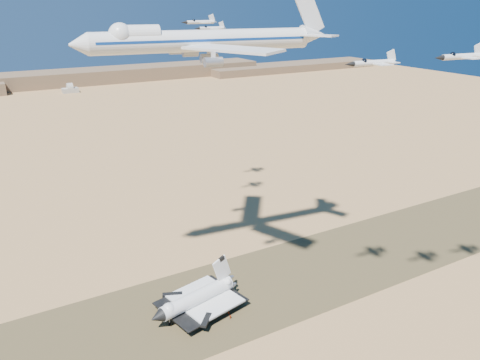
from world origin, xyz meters
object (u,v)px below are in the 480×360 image
shuttle (197,299)px  crew_a (229,312)px  chase_jet_a (373,63)px  chase_jet_d (200,22)px  chase_jet_b (461,56)px  chase_jet_e (211,28)px  carrier_747 (197,41)px  crew_c (230,317)px  crew_b (216,310)px

shuttle → crew_a: (8.88, -7.53, -3.88)m
chase_jet_a → chase_jet_d: (-7.75, 93.43, 7.65)m
chase_jet_b → chase_jet_d: 111.04m
crew_a → chase_jet_b: chase_jet_b is taller
chase_jet_e → crew_a: bearing=-112.2°
chase_jet_b → chase_jet_e: (-6.32, 132.59, 1.57)m
carrier_747 → chase_jet_a: 57.71m
shuttle → chase_jet_e: (48.26, 82.37, 87.46)m
crew_a → crew_c: bearing=141.8°
crew_c → chase_jet_d: size_ratio=0.11×
carrier_747 → crew_c: size_ratio=52.68×
carrier_747 → chase_jet_e: size_ratio=5.56×
shuttle → chase_jet_b: bearing=-55.4°
crew_a → crew_b: (-3.30, 3.35, 0.00)m
carrier_747 → chase_jet_d: size_ratio=5.56×
shuttle → chase_jet_b: (54.58, -50.22, 85.89)m
shuttle → crew_b: size_ratio=21.65×
shuttle → crew_c: (8.20, -10.11, -3.88)m
shuttle → chase_jet_e: size_ratio=2.28×
chase_jet_a → chase_jet_b: size_ratio=1.02×
shuttle → chase_jet_d: 112.72m
crew_b → chase_jet_d: (25.71, 62.40, 95.19)m
crew_b → chase_jet_d: chase_jet_d is taller
crew_b → carrier_747: bearing=-36.4°
crew_b → chase_jet_a: 98.72m
shuttle → chase_jet_a: (39.03, -35.21, 83.66)m
shuttle → carrier_747: carrier_747 is taller
chase_jet_e → chase_jet_d: bearing=-123.7°
crew_c → chase_jet_a: size_ratio=0.10×
crew_a → chase_jet_a: (30.15, -27.69, 87.55)m
shuttle → chase_jet_e: bearing=46.9°
chase_jet_d → chase_jet_e: chase_jet_d is taller
carrier_747 → chase_jet_e: (38.11, 67.74, 0.22)m
crew_c → chase_jet_e: chase_jet_e is taller
chase_jet_b → chase_jet_e: size_ratio=1.03×
shuttle → crew_c: bearing=-63.7°
crew_c → carrier_747: bearing=-52.8°
shuttle → crew_b: shuttle is taller
carrier_747 → crew_c: carrier_747 is taller
chase_jet_b → shuttle: bearing=143.2°
crew_a → chase_jet_d: size_ratio=0.10×
chase_jet_e → crew_b: bearing=-114.8°
carrier_747 → crew_c: bearing=-88.2°
carrier_747 → crew_a: carrier_747 is taller
shuttle → crew_c: 13.58m
shuttle → crew_a: size_ratio=21.70×
crew_c → chase_jet_a: bearing=-177.4°
carrier_747 → crew_a: (-1.27, -22.15, -91.12)m
crew_a → chase_jet_b: bearing=-156.3°
chase_jet_a → chase_jet_d: chase_jet_d is taller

